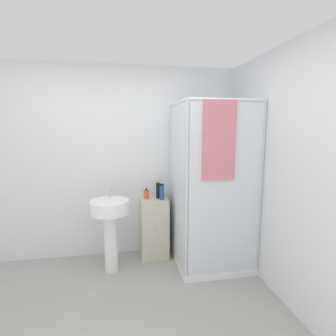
{
  "coord_description": "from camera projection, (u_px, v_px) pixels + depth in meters",
  "views": [
    {
      "loc": [
        0.12,
        -1.8,
        1.72
      ],
      "look_at": [
        0.66,
        1.14,
        1.25
      ],
      "focal_mm": 28.0,
      "sensor_mm": 36.0,
      "label": 1
    }
  ],
  "objects": [
    {
      "name": "wall_back",
      "position": [
        111.0,
        163.0,
        3.46
      ],
      "size": [
        6.4,
        0.06,
        2.5
      ],
      "primitive_type": "cube",
      "color": "silver",
      "rests_on": "ground_plane"
    },
    {
      "name": "wall_right",
      "position": [
        320.0,
        186.0,
        2.11
      ],
      "size": [
        0.06,
        6.4,
        2.5
      ],
      "primitive_type": "cube",
      "color": "silver",
      "rests_on": "ground_plane"
    },
    {
      "name": "shower_enclosure",
      "position": [
        208.0,
        221.0,
        3.22
      ],
      "size": [
        0.89,
        0.92,
        2.01
      ],
      "color": "white",
      "rests_on": "ground_plane"
    },
    {
      "name": "vanity_cabinet",
      "position": [
        154.0,
        227.0,
        3.49
      ],
      "size": [
        0.35,
        0.36,
        0.79
      ],
      "color": "beige",
      "rests_on": "ground_plane"
    },
    {
      "name": "sink",
      "position": [
        110.0,
        220.0,
        3.08
      ],
      "size": [
        0.46,
        0.46,
        1.0
      ],
      "color": "white",
      "rests_on": "ground_plane"
    },
    {
      "name": "soap_dispenser",
      "position": [
        146.0,
        194.0,
        3.42
      ],
      "size": [
        0.07,
        0.07,
        0.14
      ],
      "color": "#E5562D",
      "rests_on": "vanity_cabinet"
    },
    {
      "name": "shampoo_bottle_tall_black",
      "position": [
        158.0,
        190.0,
        3.43
      ],
      "size": [
        0.05,
        0.05,
        0.23
      ],
      "color": "black",
      "rests_on": "vanity_cabinet"
    },
    {
      "name": "shampoo_bottle_blue",
      "position": [
        162.0,
        192.0,
        3.37
      ],
      "size": [
        0.06,
        0.06,
        0.21
      ],
      "color": "#1E4C93",
      "rests_on": "vanity_cabinet"
    }
  ]
}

